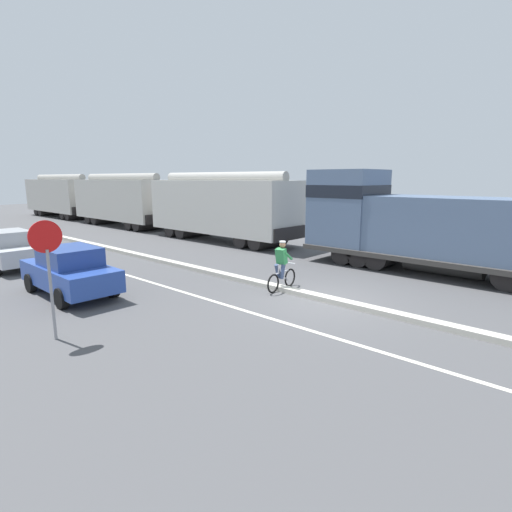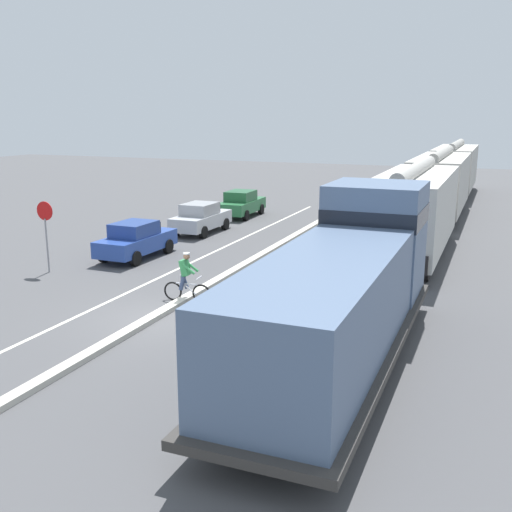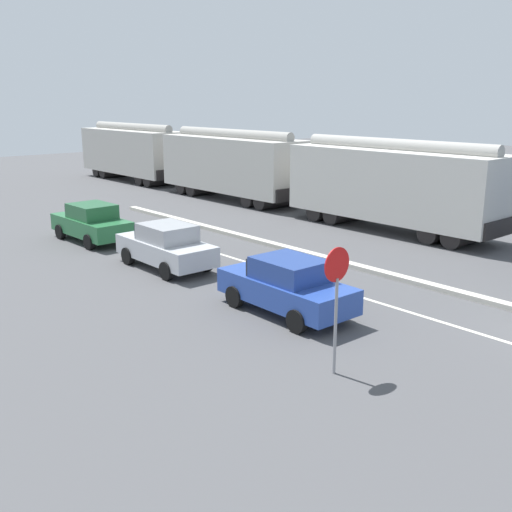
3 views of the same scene
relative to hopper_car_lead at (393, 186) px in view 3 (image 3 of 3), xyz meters
The scene contains 9 objects.
median_curb 8.41m from the hopper_car_lead, 139.38° to the right, with size 0.36×36.00×0.16m, color beige.
lane_stripe 10.32m from the hopper_car_lead, 148.27° to the right, with size 0.14×36.00×0.01m, color silver.
hopper_car_lead is the anchor object (origin of this frame).
hopper_car_middle 11.60m from the hopper_car_lead, 90.00° to the left, with size 2.90×10.60×4.18m.
hopper_car_trailing 23.20m from the hopper_car_lead, 90.00° to the left, with size 2.90×10.60×4.18m.
parked_car_blue 12.30m from the hopper_car_lead, 157.23° to the right, with size 1.89×4.23×1.62m.
parked_car_silver 11.43m from the hopper_car_lead, behind, with size 1.86×4.21×1.62m.
parked_car_green 13.43m from the hopper_car_lead, 148.05° to the left, with size 1.91×4.24×1.62m.
stop_sign 15.52m from the hopper_car_lead, 148.10° to the right, with size 0.76×0.08×2.88m.
Camera 3 is at (-16.30, -4.91, 5.90)m, focal length 42.00 mm.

